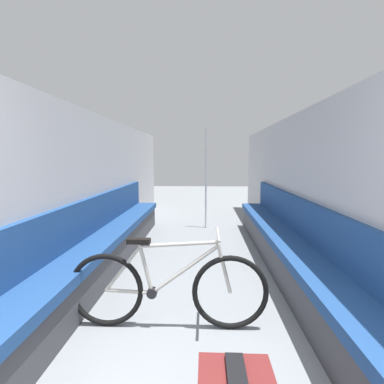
{
  "coord_description": "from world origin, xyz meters",
  "views": [
    {
      "loc": [
        0.14,
        -0.6,
        1.49
      ],
      "look_at": [
        -0.05,
        3.49,
        1.02
      ],
      "focal_mm": 28.0,
      "sensor_mm": 36.0,
      "label": 1
    }
  ],
  "objects_px": {
    "bench_seat_row_left": "(103,247)",
    "bench_seat_row_right": "(288,249)",
    "grab_pole_near": "(206,180)",
    "bicycle": "(167,289)"
  },
  "relations": [
    {
      "from": "bench_seat_row_left",
      "to": "bench_seat_row_right",
      "type": "xyz_separation_m",
      "value": [
        2.41,
        0.0,
        0.0
      ]
    },
    {
      "from": "bench_seat_row_left",
      "to": "grab_pole_near",
      "type": "distance_m",
      "value": 2.95
    },
    {
      "from": "bench_seat_row_right",
      "to": "bicycle",
      "type": "distance_m",
      "value": 1.9
    },
    {
      "from": "bench_seat_row_right",
      "to": "bicycle",
      "type": "relative_size",
      "value": 3.12
    },
    {
      "from": "grab_pole_near",
      "to": "bicycle",
      "type": "bearing_deg",
      "value": -95.1
    },
    {
      "from": "bench_seat_row_right",
      "to": "grab_pole_near",
      "type": "distance_m",
      "value": 2.83
    },
    {
      "from": "bench_seat_row_right",
      "to": "bench_seat_row_left",
      "type": "bearing_deg",
      "value": 180.0
    },
    {
      "from": "bench_seat_row_right",
      "to": "grab_pole_near",
      "type": "height_order",
      "value": "grab_pole_near"
    },
    {
      "from": "bench_seat_row_right",
      "to": "grab_pole_near",
      "type": "xyz_separation_m",
      "value": [
        -1.05,
        2.53,
        0.7
      ]
    },
    {
      "from": "bench_seat_row_left",
      "to": "bicycle",
      "type": "height_order",
      "value": "bench_seat_row_left"
    }
  ]
}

